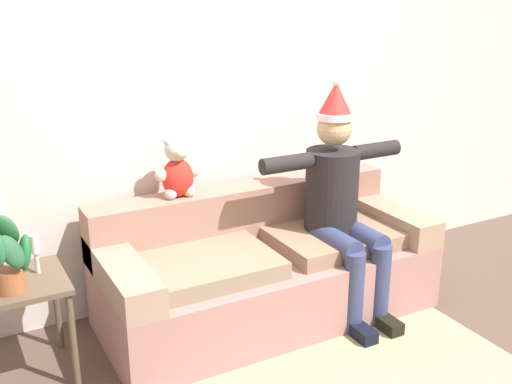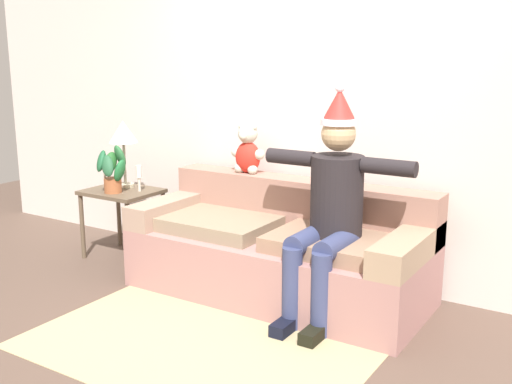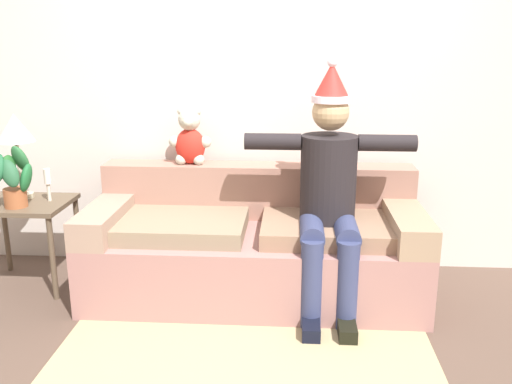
# 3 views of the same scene
# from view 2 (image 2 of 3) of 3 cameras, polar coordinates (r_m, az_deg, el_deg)

# --- Properties ---
(ground_plane) EXTENTS (10.00, 10.00, 0.00)m
(ground_plane) POSITION_cam_2_polar(r_m,az_deg,el_deg) (3.71, -5.92, -14.25)
(ground_plane) COLOR brown
(back_wall) EXTENTS (7.00, 0.10, 2.70)m
(back_wall) POSITION_cam_2_polar(r_m,az_deg,el_deg) (4.63, 5.73, 8.61)
(back_wall) COLOR silver
(back_wall) RESTS_ON ground_plane
(couch) EXTENTS (2.09, 0.89, 0.78)m
(couch) POSITION_cam_2_polar(r_m,az_deg,el_deg) (4.37, 2.30, -5.44)
(couch) COLOR #A2716D
(couch) RESTS_ON ground_plane
(person_seated) EXTENTS (1.02, 0.77, 1.50)m
(person_seated) POSITION_cam_2_polar(r_m,az_deg,el_deg) (3.91, 6.92, -1.01)
(person_seated) COLOR black
(person_seated) RESTS_ON ground_plane
(teddy_bear) EXTENTS (0.29, 0.17, 0.38)m
(teddy_bear) POSITION_cam_2_polar(r_m,az_deg,el_deg) (4.68, -0.78, 3.85)
(teddy_bear) COLOR red
(teddy_bear) RESTS_ON couch
(side_table) EXTENTS (0.58, 0.48, 0.58)m
(side_table) POSITION_cam_2_polar(r_m,az_deg,el_deg) (5.21, -12.32, -0.75)
(side_table) COLOR brown
(side_table) RESTS_ON ground_plane
(table_lamp) EXTENTS (0.24, 0.24, 0.56)m
(table_lamp) POSITION_cam_2_polar(r_m,az_deg,el_deg) (5.22, -12.22, 5.18)
(table_lamp) COLOR #B8B293
(table_lamp) RESTS_ON side_table
(potted_plant) EXTENTS (0.25, 0.28, 0.40)m
(potted_plant) POSITION_cam_2_polar(r_m,az_deg,el_deg) (5.07, -13.21, 2.01)
(potted_plant) COLOR #A05934
(potted_plant) RESTS_ON side_table
(candle_tall) EXTENTS (0.04, 0.04, 0.25)m
(candle_tall) POSITION_cam_2_polar(r_m,az_deg,el_deg) (5.26, -13.87, 2.09)
(candle_tall) COLOR beige
(candle_tall) RESTS_ON side_table
(candle_short) EXTENTS (0.04, 0.04, 0.22)m
(candle_short) POSITION_cam_2_polar(r_m,az_deg,el_deg) (5.08, -10.82, 1.58)
(candle_short) COLOR beige
(candle_short) RESTS_ON side_table
(area_rug) EXTENTS (2.00, 1.17, 0.01)m
(area_rug) POSITION_cam_2_polar(r_m,az_deg,el_deg) (3.69, -6.14, -14.32)
(area_rug) COLOR tan
(area_rug) RESTS_ON ground_plane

